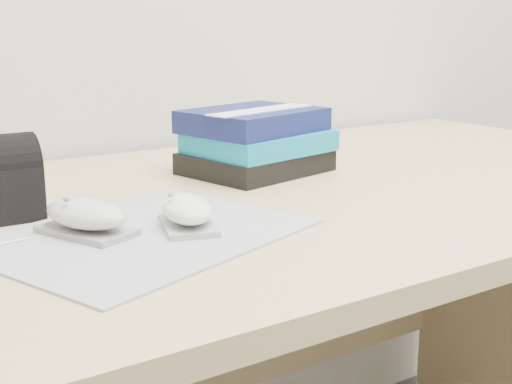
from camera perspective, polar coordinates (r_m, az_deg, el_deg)
desk at (r=1.18m, az=-0.93°, el=-10.30°), size 1.60×0.80×0.73m
mousepad at (r=0.85m, az=-9.12°, el=-3.37°), size 0.43×0.38×0.00m
mouse_rear at (r=0.85m, az=-13.44°, el=-1.94°), size 0.10×0.13×0.05m
mouse_front at (r=0.86m, az=-5.48°, el=-1.51°), size 0.09×0.12×0.05m
book_stack at (r=1.17m, az=-0.00°, el=4.07°), size 0.25×0.21×0.11m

